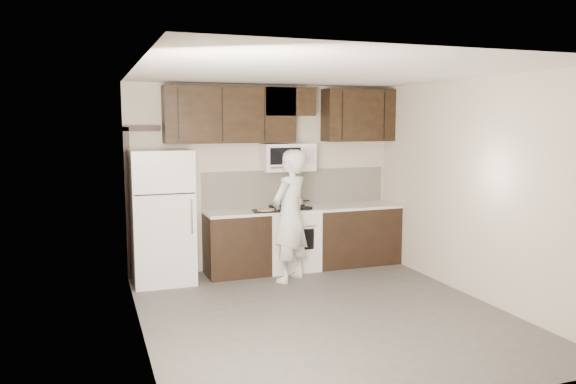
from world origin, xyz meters
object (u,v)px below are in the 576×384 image
stove (290,238)px  person (290,216)px  refrigerator (162,217)px  microwave (288,157)px

stove → person: size_ratio=0.52×
refrigerator → stove: bearing=1.5°
stove → person: person is taller
stove → microwave: bearing=90.1°
stove → microwave: 1.20m
refrigerator → person: refrigerator is taller
stove → microwave: (-0.00, 0.12, 1.19)m
refrigerator → person: 1.72m
microwave → refrigerator: microwave is taller
refrigerator → person: (1.64, -0.51, -0.00)m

